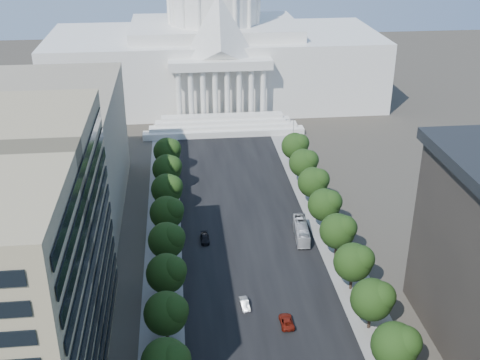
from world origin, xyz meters
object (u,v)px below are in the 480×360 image
object	(u,v)px
car_red	(286,321)
city_bus	(301,231)
car_dark_b	(205,239)
car_silver	(244,304)

from	to	relation	value
car_red	city_bus	xyz separation A→B (m)	(8.76, 30.20, 0.96)
car_red	car_dark_b	xyz separation A→B (m)	(-13.15, 30.63, -0.01)
car_silver	car_dark_b	xyz separation A→B (m)	(-6.17, 24.65, -0.01)
city_bus	car_silver	bearing A→B (deg)	-117.61
car_dark_b	city_bus	xyz separation A→B (m)	(21.91, -0.43, 0.97)
car_silver	car_red	xyz separation A→B (m)	(6.98, -5.97, 0.00)
car_silver	car_dark_b	bearing A→B (deg)	98.54
car_silver	car_dark_b	world-z (taller)	car_silver
car_silver	car_red	world-z (taller)	car_red
car_dark_b	city_bus	distance (m)	21.94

